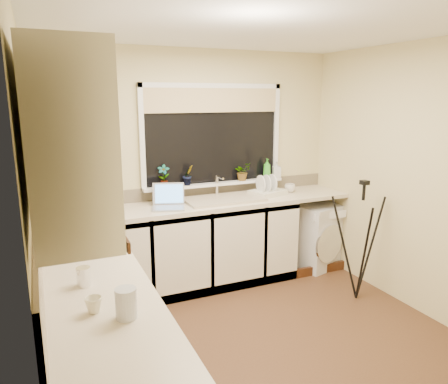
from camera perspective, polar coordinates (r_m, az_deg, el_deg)
floor at (r=3.72m, az=4.86°, el=-19.25°), size 3.20×3.20×0.00m
ceiling at (r=3.19m, az=5.75°, el=21.40°), size 3.20×3.20×0.00m
wall_back at (r=4.58m, az=-3.87°, el=3.41°), size 3.20×0.00×3.20m
wall_front at (r=2.12m, az=25.59°, el=-9.05°), size 3.20×0.00×3.20m
wall_left at (r=2.85m, az=-24.19°, el=-3.49°), size 0.00×3.00×3.00m
wall_right at (r=4.24m, az=24.54°, el=1.52°), size 0.00×3.00×3.00m
base_cabinet_back at (r=4.41m, az=-6.37°, el=-7.72°), size 2.55×0.60×0.86m
base_cabinet_left at (r=2.90m, az=-16.37°, el=-19.78°), size 0.54×2.40×0.86m
worktop_back at (r=4.38m, az=-2.46°, el=-1.63°), size 3.20×0.60×0.04m
worktop_left at (r=2.69m, az=-16.98°, el=-11.65°), size 0.60×2.40×0.04m
upper_cabinet at (r=2.31m, az=-21.46°, el=7.73°), size 0.28×1.90×0.70m
splashback_left at (r=2.59m, az=-23.70°, el=-7.33°), size 0.02×2.40×0.45m
splashback_back at (r=4.62m, az=-3.78°, el=0.26°), size 3.20×0.02×0.14m
window_glass at (r=4.60m, az=-1.51°, el=7.55°), size 1.50×0.02×1.00m
window_blind at (r=4.56m, az=-1.42°, el=12.22°), size 1.50×0.02×0.25m
windowsill at (r=4.62m, az=-1.21°, el=1.12°), size 1.60×0.14×0.03m
sink at (r=4.45m, az=-0.06°, el=-0.96°), size 0.82×0.46×0.03m
faucet at (r=4.58m, az=-0.97°, el=0.83°), size 0.03×0.03×0.24m
washing_machine at (r=5.13m, az=12.11°, el=-5.65°), size 0.64×0.63×0.75m
laptop at (r=4.19m, az=-7.48°, el=-1.25°), size 0.39×0.38×0.23m
kettle at (r=3.38m, az=-17.89°, el=-4.38°), size 0.16×0.16×0.22m
dish_rack at (r=4.70m, az=5.89°, el=-0.08°), size 0.42×0.36×0.05m
tripod at (r=4.34m, az=17.83°, el=-6.29°), size 0.64×0.64×1.20m
glass_jug at (r=2.20m, az=-13.02°, el=-14.37°), size 0.11×0.11×0.15m
steel_jar at (r=2.61m, az=-18.36°, el=-10.73°), size 0.08×0.08×0.11m
microwave at (r=3.49m, az=-18.81°, el=-2.90°), size 0.48×0.65×0.34m
plant_a at (r=4.40m, az=-8.12°, el=2.15°), size 0.15×0.12×0.23m
plant_b at (r=4.48m, az=-4.86°, el=2.28°), size 0.14×0.13×0.21m
plant_d at (r=4.72m, az=2.49°, el=2.76°), size 0.22×0.20×0.20m
soap_bottle_green at (r=4.85m, az=5.79°, el=3.15°), size 0.10×0.10×0.23m
soap_bottle_clear at (r=4.92m, az=7.07°, el=3.03°), size 0.10×0.11×0.19m
cup_back at (r=4.87m, az=8.84°, el=0.52°), size 0.14×0.14×0.09m
cup_left at (r=2.31m, az=-17.09°, el=-14.30°), size 0.10×0.10×0.08m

